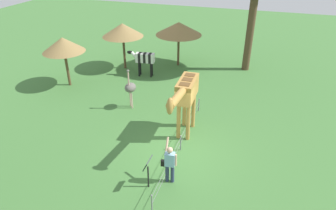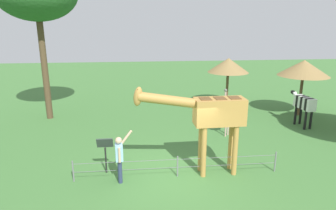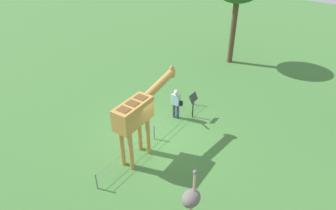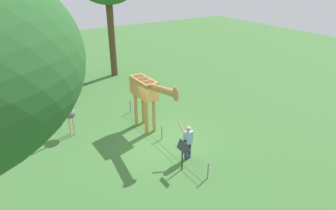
# 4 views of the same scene
# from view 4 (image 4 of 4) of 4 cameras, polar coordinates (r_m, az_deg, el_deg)

# --- Properties ---
(ground_plane) EXTENTS (60.00, 60.00, 0.00)m
(ground_plane) POSITION_cam_4_polar(r_m,az_deg,el_deg) (14.34, -1.53, -6.75)
(ground_plane) COLOR #427538
(giraffe) EXTENTS (3.76, 0.75, 3.20)m
(giraffe) POSITION_cam_4_polar(r_m,az_deg,el_deg) (14.22, -4.09, 2.59)
(giraffe) COLOR #BC8942
(giraffe) RESTS_ON ground_plane
(visitor) EXTENTS (0.60, 0.58, 1.74)m
(visitor) POSITION_cam_4_polar(r_m,az_deg,el_deg) (12.59, 3.87, -6.91)
(visitor) COLOR navy
(visitor) RESTS_ON ground_plane
(zebra) EXTENTS (0.58, 1.82, 1.66)m
(zebra) POSITION_cam_4_polar(r_m,az_deg,el_deg) (18.69, -24.61, 2.68)
(zebra) COLOR black
(zebra) RESTS_ON ground_plane
(ostrich) EXTENTS (0.70, 0.56, 2.25)m
(ostrich) POSITION_cam_4_polar(r_m,az_deg,el_deg) (14.99, -18.61, -1.55)
(ostrich) COLOR #CC9E93
(ostrich) RESTS_ON ground_plane
(shade_hut_aside) EXTENTS (3.16, 3.16, 3.07)m
(shade_hut_aside) POSITION_cam_4_polar(r_m,az_deg,el_deg) (20.85, -22.19, 9.54)
(shade_hut_aside) COLOR brown
(shade_hut_aside) RESTS_ON ground_plane
(info_sign) EXTENTS (0.56, 0.21, 1.32)m
(info_sign) POSITION_cam_4_polar(r_m,az_deg,el_deg) (11.89, 2.82, -8.74)
(info_sign) COLOR black
(info_sign) RESTS_ON ground_plane
(wire_fence) EXTENTS (7.05, 0.05, 0.75)m
(wire_fence) POSITION_cam_4_polar(r_m,az_deg,el_deg) (14.18, -1.21, -5.25)
(wire_fence) COLOR slate
(wire_fence) RESTS_ON ground_plane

